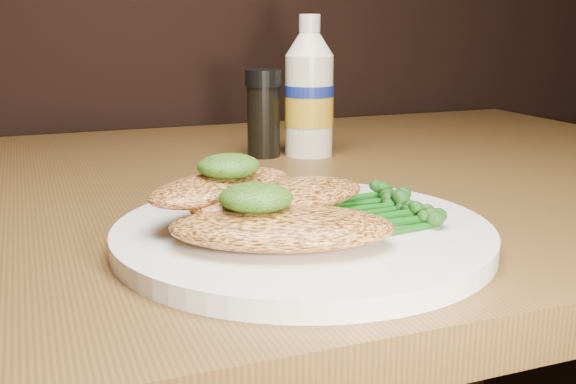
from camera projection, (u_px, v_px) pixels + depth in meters
name	position (u px, v px, depth m)	size (l,w,h in m)	color
plate	(303.00, 234.00, 0.54)	(0.30, 0.30, 0.02)	white
chicken_front	(282.00, 227.00, 0.49)	(0.16, 0.09, 0.03)	#DF8A47
chicken_mid	(278.00, 197.00, 0.55)	(0.16, 0.08, 0.02)	#DF8A47
chicken_back	(222.00, 187.00, 0.55)	(0.14, 0.07, 0.02)	#DF8A47
pesto_front	(256.00, 198.00, 0.49)	(0.05, 0.05, 0.02)	black
pesto_back	(229.00, 166.00, 0.54)	(0.05, 0.05, 0.02)	black
broccolini_bundle	(354.00, 207.00, 0.55)	(0.15, 0.11, 0.02)	#125312
mayo_bottle	(309.00, 86.00, 0.88)	(0.06, 0.06, 0.18)	white
pepper_grinder	(263.00, 114.00, 0.87)	(0.05, 0.05, 0.11)	black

